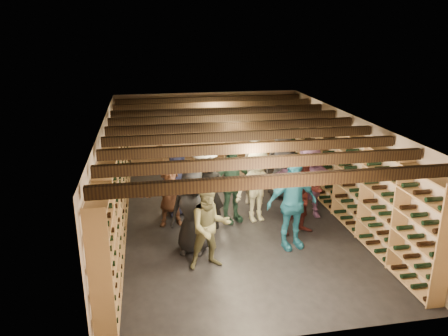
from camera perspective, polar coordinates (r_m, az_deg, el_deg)
ground at (r=10.19m, az=1.18°, el=-7.00°), size 8.00×8.00×0.00m
walls at (r=9.74m, az=1.22°, el=-0.60°), size 5.52×8.02×2.40m
ceiling at (r=9.42m, az=1.27°, el=6.32°), size 5.50×8.00×0.01m
ceiling_joists at (r=9.45m, az=1.27°, el=5.49°), size 5.40×7.12×0.18m
wine_rack_left at (r=9.63m, az=-13.95°, el=-2.17°), size 0.32×7.50×2.15m
wine_rack_right at (r=10.57m, az=15.01°, el=-0.42°), size 0.32×7.50×2.15m
wine_rack_back at (r=13.40m, az=-2.03°, el=4.12°), size 4.70×0.30×2.15m
crate_stack_left at (r=12.10m, az=-2.00°, el=-1.08°), size 0.55×0.42×0.68m
crate_stack_right at (r=12.09m, az=1.68°, el=-1.11°), size 0.51×0.35×0.68m
crate_loose at (r=12.28m, az=0.96°, el=-2.05°), size 0.54×0.40×0.17m
person_0 at (r=8.60m, az=-4.20°, el=-5.71°), size 0.98×0.81×1.72m
person_1 at (r=9.62m, az=-1.70°, el=-3.35°), size 0.68×0.56×1.61m
person_2 at (r=8.07m, az=-1.86°, el=-7.71°), size 0.87×0.72×1.63m
person_3 at (r=9.96m, az=4.39°, el=-2.35°), size 1.21×0.85×1.70m
person_4 at (r=8.83m, az=8.87°, el=-4.66°), size 1.17×0.65×1.88m
person_5 at (r=9.83m, az=-7.03°, el=-3.41°), size 1.38×0.46×1.48m
person_6 at (r=10.34m, az=-6.12°, el=-1.84°), size 0.83×0.58×1.62m
person_7 at (r=10.93m, az=4.08°, el=-0.03°), size 0.73×0.54×1.85m
person_8 at (r=9.46m, az=10.34°, el=-3.48°), size 0.97×0.82×1.78m
person_9 at (r=10.21m, az=-2.56°, el=-1.70°), size 1.25×0.92×1.73m
person_10 at (r=9.88m, az=0.96°, el=-2.08°), size 1.16×0.80×1.83m
person_11 at (r=10.41m, az=11.02°, el=-1.43°), size 1.74×1.17×1.80m
person_12 at (r=11.40m, az=7.54°, el=0.56°), size 0.91×0.62×1.82m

